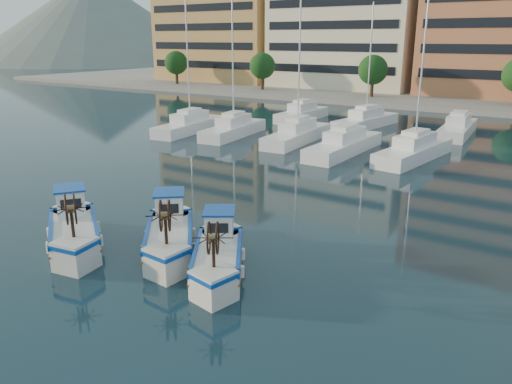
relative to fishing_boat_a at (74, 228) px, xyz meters
name	(u,v)px	position (x,y,z in m)	size (l,w,h in m)	color
ground	(196,265)	(5.41, 1.40, -0.80)	(300.00, 300.00, 0.00)	#17313D
hill_west	(99,62)	(-134.59, 111.40, -0.80)	(180.00, 180.00, 60.00)	slate
yacht_marina	(372,133)	(1.68, 29.07, -0.27)	(38.66, 22.28, 11.50)	white
fishing_boat_a	(74,228)	(0.00, 0.00, 0.00)	(4.71, 4.11, 2.90)	silver
fishing_boat_b	(170,233)	(3.68, 1.83, -0.02)	(4.24, 4.50, 2.84)	silver
fishing_boat_c	(218,254)	(6.47, 1.45, -0.06)	(3.74, 4.36, 2.68)	silver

